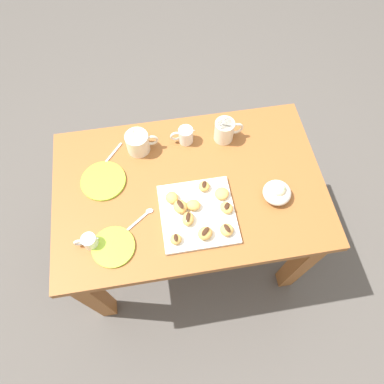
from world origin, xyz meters
The scene contains 29 objects.
ground_plane centered at (0.00, 0.00, 0.00)m, with size 8.00×8.00×0.00m, color #514C47.
dining_table centered at (0.00, 0.00, 0.57)m, with size 1.06×0.68×0.70m.
pastry_plate_square centered at (0.01, -0.13, 0.71)m, with size 0.28×0.28×0.02m, color silver.
coffee_mug_cream_left centered at (-0.18, 0.21, 0.75)m, with size 0.13×0.09×0.14m.
coffee_mug_cream_right centered at (0.18, 0.21, 0.76)m, with size 0.12×0.08×0.15m.
cream_pitcher_white centered at (0.02, 0.22, 0.74)m, with size 0.10×0.06×0.07m.
ice_cream_bowl centered at (0.32, -0.10, 0.74)m, with size 0.11×0.11×0.08m.
chocolate_sauce_pitcher centered at (-0.38, -0.18, 0.73)m, with size 0.09×0.05×0.06m.
saucer_lime_left centered at (-0.33, 0.07, 0.71)m, with size 0.18×0.18×0.01m, color #9EC633.
saucer_lime_right centered at (-0.31, -0.20, 0.71)m, with size 0.15×0.15×0.01m, color #9EC633.
loose_spoon_near_saucer centered at (-0.31, 0.17, 0.71)m, with size 0.11×0.13×0.01m.
loose_spoon_by_plate centered at (-0.20, -0.11, 0.71)m, with size 0.14×0.10×0.01m.
beignet_0 centered at (-0.03, -0.15, 0.74)m, with size 0.05×0.04×0.03m, color #DBA351.
chocolate_drizzle_0 centered at (-0.03, -0.15, 0.76)m, with size 0.04×0.02×0.01m, color #381E11.
beignet_1 centered at (0.05, -0.03, 0.73)m, with size 0.04×0.04×0.03m, color #DBA351.
chocolate_drizzle_1 centered at (0.05, -0.03, 0.75)m, with size 0.03×0.02×0.01m, color #381E11.
beignet_2 centered at (0.02, -0.22, 0.74)m, with size 0.05×0.05×0.04m, color #DBA351.
chocolate_drizzle_2 centered at (0.02, -0.22, 0.76)m, with size 0.04×0.02×0.01m, color #381E11.
beignet_3 centered at (-0.07, -0.06, 0.74)m, with size 0.05×0.05×0.03m, color #DBA351.
beignet_4 centered at (-0.08, -0.22, 0.73)m, with size 0.04×0.04×0.03m, color #DBA351.
chocolate_drizzle_4 centered at (-0.08, -0.22, 0.75)m, with size 0.03×0.01×0.01m, color #381E11.
beignet_5 centered at (0.10, -0.21, 0.74)m, with size 0.05×0.05×0.03m, color #DBA351.
chocolate_drizzle_5 centered at (0.10, -0.21, 0.75)m, with size 0.03×0.02×0.01m, color #381E11.
beignet_6 centered at (0.11, -0.07, 0.73)m, with size 0.05×0.05×0.03m, color #DBA351.
beignet_7 centered at (-0.05, -0.10, 0.74)m, with size 0.05×0.05×0.04m, color #DBA351.
chocolate_drizzle_7 centered at (-0.05, -0.10, 0.76)m, with size 0.04×0.02×0.01m, color #381E11.
beignet_8 centered at (0.00, -0.10, 0.74)m, with size 0.05×0.04×0.03m, color #DBA351.
beignet_9 centered at (0.12, -0.13, 0.73)m, with size 0.04×0.05×0.03m, color #DBA351.
chocolate_drizzle_9 centered at (0.12, -0.13, 0.75)m, with size 0.03×0.02×0.01m, color #381E11.
Camera 1 is at (-0.09, -0.63, 1.88)m, focal length 32.04 mm.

